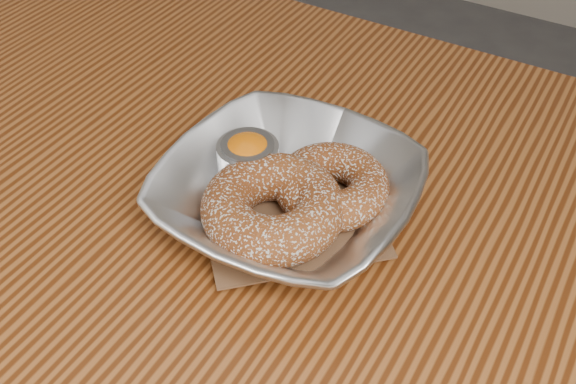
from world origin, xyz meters
The scene contains 6 objects.
table centered at (0.00, 0.00, 0.65)m, with size 1.20×0.80×0.75m.
serving_bowl centered at (0.10, 0.05, 0.78)m, with size 0.21×0.21×0.05m, color silver.
parchment centered at (0.10, 0.05, 0.76)m, with size 0.14×0.14×0.00m, color brown.
donut_back centered at (0.13, 0.08, 0.78)m, with size 0.10×0.10×0.03m, color brown.
donut_front centered at (0.10, 0.03, 0.78)m, with size 0.12×0.12×0.04m, color brown.
ramekin centered at (0.06, 0.07, 0.78)m, with size 0.05×0.05×0.05m.
Camera 1 is at (0.31, -0.30, 1.16)m, focal length 42.00 mm.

